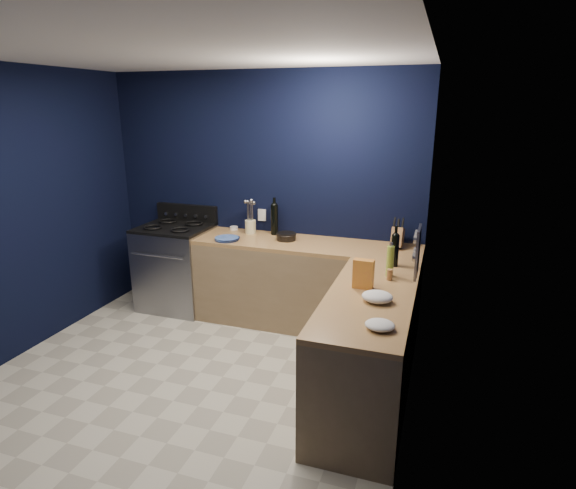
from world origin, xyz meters
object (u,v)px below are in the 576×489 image
at_px(knife_block, 398,238).
at_px(utensil_crock, 250,227).
at_px(plate_stack, 227,239).
at_px(crouton_bag, 363,274).
at_px(gas_range, 177,268).

bearing_deg(knife_block, utensil_crock, -177.42).
relative_size(plate_stack, crouton_bag, 1.09).
height_order(plate_stack, crouton_bag, crouton_bag).
height_order(utensil_crock, crouton_bag, crouton_bag).
relative_size(utensil_crock, crouton_bag, 0.64).
relative_size(gas_range, utensil_crock, 6.30).
height_order(utensil_crock, knife_block, knife_block).
distance_m(gas_range, plate_stack, 0.87).
bearing_deg(crouton_bag, gas_range, 158.88).
distance_m(gas_range, crouton_bag, 2.57).
distance_m(gas_range, utensil_crock, 1.01).
bearing_deg(crouton_bag, utensil_crock, 143.07).
bearing_deg(utensil_crock, knife_block, -1.08).
distance_m(knife_block, crouton_bag, 1.18).
height_order(gas_range, crouton_bag, crouton_bag).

